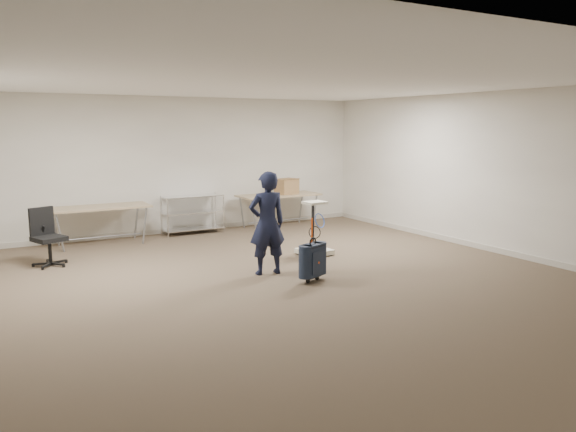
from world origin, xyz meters
TOP-DOWN VIEW (x-y plane):
  - ground at (0.00, 0.00)m, footprint 9.00×9.00m
  - room_shell at (0.00, 1.38)m, footprint 8.00×9.00m
  - folding_table_left at (-1.90, 3.95)m, footprint 1.80×0.75m
  - folding_table_right at (1.90, 3.95)m, footprint 1.80×0.75m
  - wire_shelf at (0.00, 4.20)m, footprint 1.22×0.47m
  - person at (-0.16, 0.55)m, footprint 0.60×0.44m
  - suitcase at (0.20, -0.15)m, footprint 0.38×0.30m
  - office_chair at (-2.95, 2.73)m, footprint 0.56×0.57m
  - equipment_cart at (1.13, 1.27)m, footprint 0.53×0.53m
  - cardboard_box at (2.09, 3.94)m, footprint 0.51×0.43m

SIDE VIEW (x-z plane):
  - ground at x=0.00m, z-range 0.00..0.00m
  - room_shell at x=0.00m, z-range -4.45..4.55m
  - equipment_cart at x=1.13m, z-range -0.22..0.71m
  - office_chair at x=-2.95m, z-range -0.18..0.74m
  - suitcase at x=0.20m, z-range -0.15..0.77m
  - wire_shelf at x=0.00m, z-range 0.04..0.84m
  - folding_table_left at x=-1.90m, z-range 0.31..1.04m
  - folding_table_right at x=1.90m, z-range 0.31..1.04m
  - person at x=-0.16m, z-range 0.00..1.55m
  - cardboard_box at x=2.09m, z-range 0.73..1.07m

